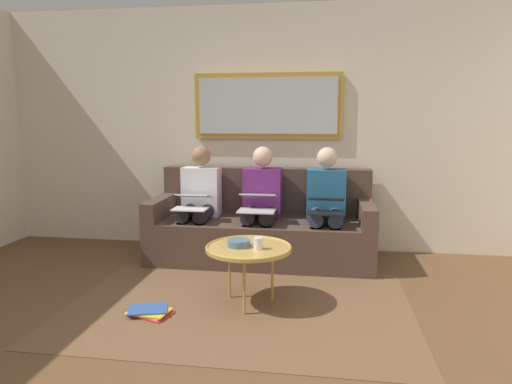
% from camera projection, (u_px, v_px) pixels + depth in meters
% --- Properties ---
extents(ground_plane, '(6.00, 5.20, 0.10)m').
position_uv_depth(ground_plane, '(213.00, 372.00, 2.71)').
color(ground_plane, brown).
extents(wall_rear, '(6.00, 0.12, 2.60)m').
position_uv_depth(wall_rear, '(268.00, 129.00, 5.04)').
color(wall_rear, beige).
rests_on(wall_rear, ground_plane).
extents(area_rug, '(2.60, 1.80, 0.01)m').
position_uv_depth(area_rug, '(239.00, 305.00, 3.53)').
color(area_rug, brown).
rests_on(area_rug, ground_plane).
extents(couch, '(2.20, 0.90, 0.90)m').
position_uv_depth(couch, '(262.00, 228.00, 4.72)').
color(couch, '#4C382D').
rests_on(couch, ground_plane).
extents(framed_mirror, '(1.57, 0.05, 0.69)m').
position_uv_depth(framed_mirror, '(267.00, 106.00, 4.91)').
color(framed_mirror, '#B7892D').
extents(coffee_table, '(0.66, 0.66, 0.47)m').
position_uv_depth(coffee_table, '(249.00, 248.00, 3.50)').
color(coffee_table, tan).
rests_on(coffee_table, ground_plane).
extents(cup, '(0.07, 0.07, 0.09)m').
position_uv_depth(cup, '(258.00, 243.00, 3.43)').
color(cup, silver).
rests_on(cup, coffee_table).
extents(bowl, '(0.18, 0.18, 0.05)m').
position_uv_depth(bowl, '(239.00, 243.00, 3.51)').
color(bowl, slate).
rests_on(bowl, coffee_table).
extents(person_left, '(0.38, 0.58, 1.14)m').
position_uv_depth(person_left, '(326.00, 202.00, 4.51)').
color(person_left, '#235B84').
rests_on(person_left, couch).
extents(laptop_black, '(0.33, 0.33, 0.14)m').
position_uv_depth(laptop_black, '(326.00, 205.00, 4.27)').
color(laptop_black, black).
extents(person_middle, '(0.38, 0.58, 1.14)m').
position_uv_depth(person_middle, '(261.00, 200.00, 4.61)').
color(person_middle, '#66236B').
rests_on(person_middle, couch).
extents(laptop_silver, '(0.35, 0.38, 0.16)m').
position_uv_depth(laptop_silver, '(258.00, 202.00, 4.37)').
color(laptop_silver, silver).
extents(person_right, '(0.38, 0.58, 1.14)m').
position_uv_depth(person_right, '(199.00, 199.00, 4.70)').
color(person_right, silver).
rests_on(person_right, couch).
extents(laptop_white, '(0.33, 0.33, 0.14)m').
position_uv_depth(laptop_white, '(192.00, 201.00, 4.46)').
color(laptop_white, white).
extents(magazine_stack, '(0.36, 0.29, 0.04)m').
position_uv_depth(magazine_stack, '(149.00, 312.00, 3.37)').
color(magazine_stack, red).
rests_on(magazine_stack, ground_plane).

